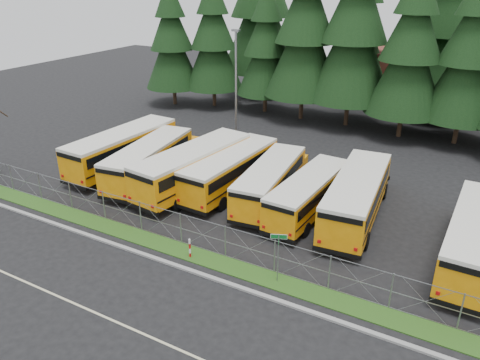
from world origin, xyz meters
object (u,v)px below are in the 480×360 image
at_px(bus_0, 126,149).
at_px(bus_1, 152,161).
at_px(striped_bollard, 190,248).
at_px(light_standard, 236,84).
at_px(bus_4, 272,182).
at_px(bus_2, 198,168).
at_px(bus_east, 475,239).
at_px(street_sign, 278,248).
at_px(bus_5, 311,194).
at_px(bus_6, 357,197).
at_px(bus_3, 233,171).

xyz_separation_m(bus_0, bus_1, (3.19, -0.77, -0.11)).
height_order(striped_bollard, light_standard, light_standard).
bearing_deg(bus_4, striped_bollard, -101.65).
relative_size(bus_2, light_standard, 1.20).
height_order(bus_1, bus_east, bus_east).
relative_size(street_sign, striped_bollard, 2.34).
xyz_separation_m(bus_5, street_sign, (1.31, -7.90, 0.71)).
bearing_deg(bus_6, bus_3, 174.52).
height_order(bus_2, bus_4, bus_2).
xyz_separation_m(bus_0, bus_4, (12.73, 0.34, -0.20)).
bearing_deg(bus_1, striped_bollard, -49.07).
distance_m(bus_0, striped_bollard, 14.57).
height_order(bus_2, striped_bollard, bus_2).
bearing_deg(bus_6, street_sign, -105.67).
bearing_deg(bus_1, bus_0, 158.47).
xyz_separation_m(bus_2, bus_4, (5.57, 0.80, -0.22)).
distance_m(bus_4, bus_6, 5.92).
xyz_separation_m(bus_2, bus_5, (8.59, 0.35, -0.26)).
distance_m(bus_1, bus_6, 15.51).
bearing_deg(bus_0, bus_east, -0.39).
height_order(bus_6, street_sign, bus_6).
height_order(bus_4, bus_5, bus_4).
bearing_deg(bus_3, bus_6, 2.85).
relative_size(bus_2, bus_east, 1.07).
height_order(bus_2, light_standard, light_standard).
relative_size(bus_1, bus_5, 1.10).
bearing_deg(striped_bollard, bus_1, 138.87).
xyz_separation_m(bus_0, striped_bollard, (11.89, -8.37, -0.97)).
height_order(bus_3, striped_bollard, bus_3).
distance_m(bus_4, bus_5, 3.06).
bearing_deg(bus_0, bus_3, 5.98).
bearing_deg(bus_5, bus_2, -174.61).
bearing_deg(bus_3, bus_0, -173.35).
distance_m(bus_2, bus_5, 8.61).
distance_m(bus_1, bus_east, 22.42).
height_order(bus_5, street_sign, street_sign).
xyz_separation_m(bus_3, bus_6, (9.11, -0.04, 0.08)).
xyz_separation_m(bus_0, bus_3, (9.54, 0.59, -0.12)).
bearing_deg(bus_east, bus_2, 178.72).
relative_size(bus_3, light_standard, 1.09).
bearing_deg(striped_bollard, bus_6, 52.84).
relative_size(bus_east, light_standard, 1.12).
distance_m(bus_0, bus_2, 7.18).
height_order(bus_3, bus_east, bus_east).
relative_size(bus_1, light_standard, 1.09).
height_order(bus_1, street_sign, bus_1).
distance_m(bus_2, light_standard, 11.04).
distance_m(bus_5, street_sign, 8.03).
relative_size(bus_4, light_standard, 1.03).
bearing_deg(street_sign, bus_2, 142.72).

